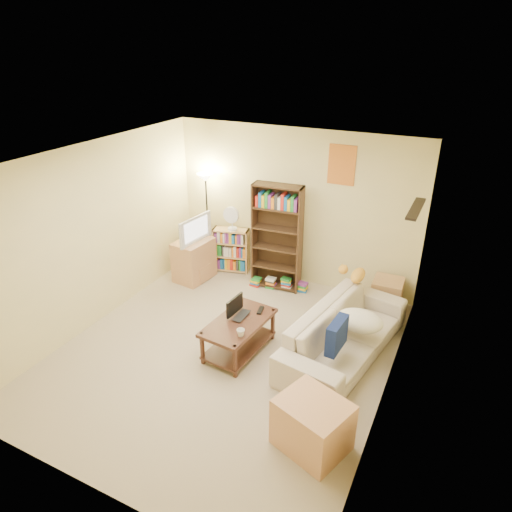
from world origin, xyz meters
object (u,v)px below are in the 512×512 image
object	(u,v)px
sofa	(345,333)
floor_lamp	(206,193)
mug	(241,333)
laptop	(245,317)
tall_bookshelf	(277,235)
television	(192,229)
coffee_table	(239,331)
side_table	(387,295)
tv_stand	(194,260)
end_cabinet	(312,425)
desk_fan	(231,217)
tabby_cat	(355,274)
short_bookshelf	(231,250)

from	to	relation	value
sofa	floor_lamp	world-z (taller)	floor_lamp
sofa	mug	world-z (taller)	sofa
laptop	tall_bookshelf	distance (m)	1.74
television	sofa	bearing A→B (deg)	-100.64
sofa	coffee_table	xyz separation A→B (m)	(-1.23, -0.53, -0.01)
laptop	side_table	distance (m)	2.29
mug	tv_stand	size ratio (longest dim) A/B	0.17
coffee_table	end_cabinet	bearing A→B (deg)	-31.77
television	floor_lamp	bearing A→B (deg)	10.80
laptop	desk_fan	xyz separation A→B (m)	(-1.17, 1.80, 0.54)
floor_lamp	television	bearing A→B (deg)	-85.89
tv_stand	side_table	size ratio (longest dim) A/B	1.42
television	tall_bookshelf	bearing A→B (deg)	-68.77
tabby_cat	tv_stand	bearing A→B (deg)	179.63
tv_stand	short_bookshelf	distance (m)	0.68
tall_bookshelf	side_table	world-z (taller)	tall_bookshelf
tv_stand	end_cabinet	world-z (taller)	tv_stand
coffee_table	mug	xyz separation A→B (m)	(0.17, -0.27, 0.20)
laptop	sofa	bearing A→B (deg)	-70.16
laptop	end_cabinet	world-z (taller)	end_cabinet
tabby_cat	tall_bookshelf	bearing A→B (deg)	164.92
tabby_cat	floor_lamp	size ratio (longest dim) A/B	0.30
floor_lamp	short_bookshelf	bearing A→B (deg)	0.00
coffee_table	tv_stand	xyz separation A→B (m)	(-1.60, 1.41, 0.04)
coffee_table	short_bookshelf	xyz separation A→B (m)	(-1.19, 1.95, 0.08)
mug	floor_lamp	bearing A→B (deg)	129.26
desk_fan	side_table	size ratio (longest dim) A/B	0.86
floor_lamp	laptop	bearing A→B (deg)	-47.85
coffee_table	floor_lamp	xyz separation A→B (m)	(-1.64, 1.95, 1.03)
sofa	mug	distance (m)	1.34
tall_bookshelf	short_bookshelf	distance (m)	1.08
tabby_cat	mug	world-z (taller)	tabby_cat
mug	desk_fan	distance (m)	2.59
tv_stand	television	distance (m)	0.56
tabby_cat	laptop	bearing A→B (deg)	-129.51
television	desk_fan	bearing A→B (deg)	-36.12
desk_fan	floor_lamp	size ratio (longest dim) A/B	0.25
sofa	television	distance (m)	3.02
sofa	floor_lamp	distance (m)	3.36
mug	end_cabinet	xyz separation A→B (m)	(1.19, -0.76, -0.23)
side_table	tall_bookshelf	bearing A→B (deg)	-176.86
tabby_cat	laptop	size ratio (longest dim) A/B	1.63
tall_bookshelf	desk_fan	xyz separation A→B (m)	(-0.88, 0.15, 0.10)
laptop	tall_bookshelf	size ratio (longest dim) A/B	0.18
sofa	side_table	distance (m)	1.35
mug	end_cabinet	size ratio (longest dim) A/B	0.18
tabby_cat	end_cabinet	distance (m)	2.48
end_cabinet	floor_lamp	bearing A→B (deg)	135.26
tv_stand	desk_fan	world-z (taller)	desk_fan
desk_fan	end_cabinet	distance (m)	3.93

